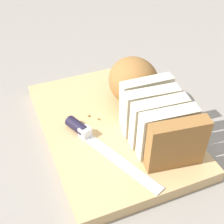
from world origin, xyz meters
TOP-DOWN VIEW (x-y plane):
  - ground_plane at (0.00, 0.00)m, footprint 3.00×3.00m
  - cutting_board at (0.00, 0.00)m, footprint 0.41×0.28m
  - bread_loaf at (0.02, 0.07)m, footprint 0.30×0.13m
  - bread_knife at (0.03, -0.06)m, footprint 0.24×0.11m
  - crumb_near_knife at (-0.04, -0.04)m, footprint 0.00×0.00m
  - crumb_near_loaf at (0.04, 0.01)m, footprint 0.00×0.00m
  - crumb_stray_left at (-0.02, -0.02)m, footprint 0.00×0.00m
  - crumb_stray_right at (0.04, 0.07)m, footprint 0.01×0.01m

SIDE VIEW (x-z plane):
  - ground_plane at x=0.00m, z-range 0.00..0.00m
  - cutting_board at x=0.00m, z-range 0.00..0.03m
  - crumb_near_loaf at x=0.04m, z-range 0.03..0.03m
  - crumb_stray_left at x=-0.02m, z-range 0.03..0.03m
  - crumb_near_knife at x=-0.04m, z-range 0.03..0.03m
  - crumb_stray_right at x=0.04m, z-range 0.03..0.03m
  - bread_knife at x=0.03m, z-range 0.02..0.05m
  - bread_loaf at x=0.02m, z-range 0.03..0.13m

